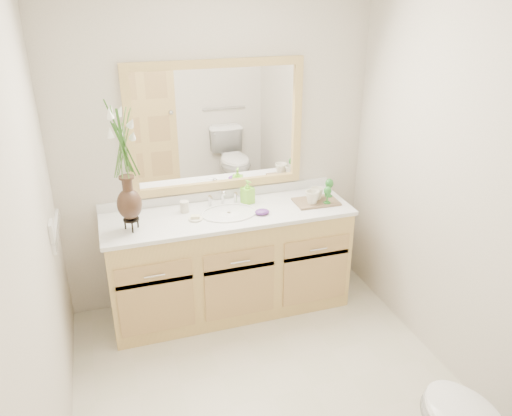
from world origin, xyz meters
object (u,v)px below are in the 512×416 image
object	(u,v)px
tumbler	(184,207)
soap_bottle	(248,193)
tray	(316,202)
flower_vase	(124,153)

from	to	relation	value
tumbler	soap_bottle	size ratio (longest dim) A/B	0.52
tray	tumbler	bearing A→B (deg)	173.42
soap_bottle	tray	size ratio (longest dim) A/B	0.50
flower_vase	tray	size ratio (longest dim) A/B	2.44
flower_vase	tumbler	size ratio (longest dim) A/B	9.47
flower_vase	tumbler	xyz separation A→B (m)	(0.40, 0.18, -0.50)
flower_vase	tray	bearing A→B (deg)	1.56
flower_vase	soap_bottle	distance (m)	1.02
tumbler	tray	size ratio (longest dim) A/B	0.26
flower_vase	tumbler	bearing A→B (deg)	24.33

